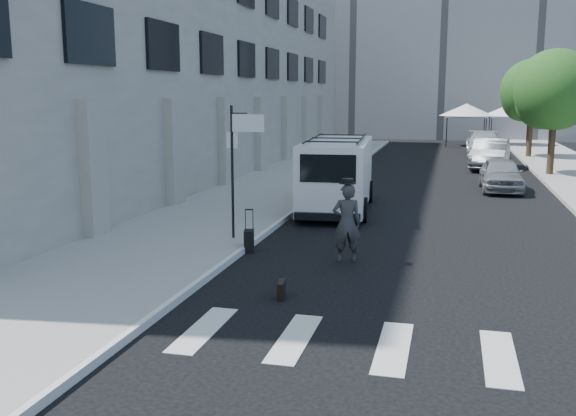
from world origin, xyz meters
The scene contains 15 objects.
ground centered at (0.00, 0.00, 0.00)m, with size 120.00×120.00×0.00m, color black.
sidewalk_left centered at (-4.25, 16.00, 0.07)m, with size 4.50×48.00×0.15m, color gray.
building_left centered at (-11.50, 18.00, 6.00)m, with size 10.00×44.00×12.00m, color gray.
sign_pole centered at (-2.36, 3.20, 2.65)m, with size 1.03×0.07×3.50m.
tree_near centered at (7.50, 20.15, 3.97)m, with size 3.80×3.83×6.03m.
tree_far centered at (7.50, 29.15, 3.97)m, with size 3.80×3.83×6.03m.
tent_left centered at (4.00, 38.00, 2.71)m, with size 4.00×4.00×3.20m.
tent_right centered at (7.20, 38.50, 2.71)m, with size 4.00×4.00×3.20m.
businessman centered at (0.64, 2.00, 0.94)m, with size 0.69×0.45×1.88m, color #333335.
briefcase centered at (-0.15, -1.04, 0.17)m, with size 0.12×0.44×0.34m, color black.
suitcase centered at (-1.90, 2.38, 0.29)m, with size 0.33×0.43×1.07m.
cargo_van centered at (-0.77, 8.84, 1.23)m, with size 2.61×6.49×2.39m.
parked_car_a centered at (5.00, 14.79, 0.68)m, with size 1.61×4.00×1.36m, color gray.
parked_car_b centered at (5.00, 22.76, 0.81)m, with size 1.71×4.90×1.61m, color #575B5F.
parked_car_c centered at (5.00, 30.39, 0.77)m, with size 2.15×5.30×1.54m, color #B2B7BB.
Camera 1 is at (2.94, -12.68, 3.95)m, focal length 40.00 mm.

